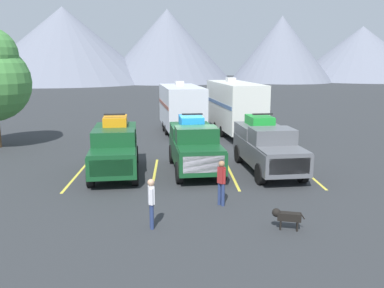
# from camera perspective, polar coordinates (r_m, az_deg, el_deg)

# --- Properties ---
(ground_plane) EXTENTS (240.00, 240.00, 0.00)m
(ground_plane) POSITION_cam_1_polar(r_m,az_deg,el_deg) (20.07, 0.00, -3.38)
(ground_plane) COLOR #2D3033
(pickup_truck_a) EXTENTS (2.53, 5.37, 2.72)m
(pickup_truck_a) POSITION_cam_1_polar(r_m,az_deg,el_deg) (19.23, -10.74, -0.46)
(pickup_truck_a) COLOR #144723
(pickup_truck_a) RESTS_ON ground
(pickup_truck_b) EXTENTS (2.55, 5.42, 2.66)m
(pickup_truck_b) POSITION_cam_1_polar(r_m,az_deg,el_deg) (19.38, 0.34, -0.18)
(pickup_truck_b) COLOR #144723
(pickup_truck_b) RESTS_ON ground
(pickup_truck_c) EXTENTS (2.58, 5.80, 2.65)m
(pickup_truck_c) POSITION_cam_1_polar(r_m,az_deg,el_deg) (19.73, 10.41, -0.20)
(pickup_truck_c) COLOR #595B60
(pickup_truck_c) RESTS_ON ground
(lot_stripe_a) EXTENTS (0.12, 5.50, 0.01)m
(lot_stripe_a) POSITION_cam_1_polar(r_m,az_deg,el_deg) (19.67, -15.73, -4.13)
(lot_stripe_a) COLOR gold
(lot_stripe_a) RESTS_ON ground
(lot_stripe_b) EXTENTS (0.12, 5.50, 0.01)m
(lot_stripe_b) POSITION_cam_1_polar(r_m,az_deg,el_deg) (19.15, -5.25, -4.16)
(lot_stripe_b) COLOR gold
(lot_stripe_b) RESTS_ON ground
(lot_stripe_c) EXTENTS (0.12, 5.50, 0.01)m
(lot_stripe_c) POSITION_cam_1_polar(r_m,az_deg,el_deg) (19.29, 5.44, -4.04)
(lot_stripe_c) COLOR gold
(lot_stripe_c) RESTS_ON ground
(lot_stripe_d) EXTENTS (0.12, 5.50, 0.01)m
(lot_stripe_d) POSITION_cam_1_polar(r_m,az_deg,el_deg) (20.08, 15.63, -3.80)
(lot_stripe_d) COLOR gold
(lot_stripe_d) RESTS_ON ground
(camper_trailer_a) EXTENTS (3.41, 7.91, 3.67)m
(camper_trailer_a) POSITION_cam_1_polar(r_m,az_deg,el_deg) (29.53, -1.48, 5.31)
(camper_trailer_a) COLOR silver
(camper_trailer_a) RESTS_ON ground
(camper_trailer_b) EXTENTS (3.39, 8.99, 3.96)m
(camper_trailer_b) POSITION_cam_1_polar(r_m,az_deg,el_deg) (29.03, 5.97, 5.43)
(camper_trailer_b) COLOR silver
(camper_trailer_b) RESTS_ON ground
(person_a) EXTENTS (0.31, 0.31, 1.68)m
(person_a) POSITION_cam_1_polar(r_m,az_deg,el_deg) (14.81, 4.13, -5.03)
(person_a) COLOR navy
(person_a) RESTS_ON ground
(person_b) EXTENTS (0.22, 0.35, 1.61)m
(person_b) POSITION_cam_1_polar(r_m,az_deg,el_deg) (12.89, -5.70, -7.82)
(person_b) COLOR navy
(person_b) RESTS_ON ground
(dog) EXTENTS (0.99, 0.46, 0.66)m
(dog) POSITION_cam_1_polar(r_m,az_deg,el_deg) (13.24, 12.95, -9.78)
(dog) COLOR black
(dog) RESTS_ON ground
(mountain_ridge) EXTENTS (155.40, 47.00, 17.57)m
(mountain_ridge) POSITION_cam_1_polar(r_m,az_deg,el_deg) (100.47, -2.47, 12.92)
(mountain_ridge) COLOR slate
(mountain_ridge) RESTS_ON ground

